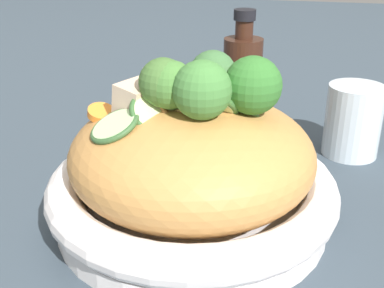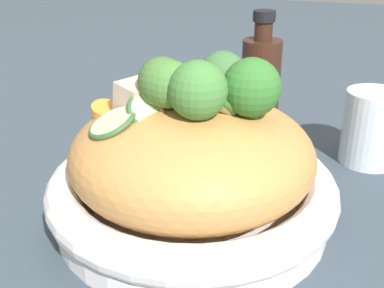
% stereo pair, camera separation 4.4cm
% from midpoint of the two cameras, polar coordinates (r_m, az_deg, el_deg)
% --- Properties ---
extents(ground_plane, '(3.00, 3.00, 0.00)m').
position_cam_midpoint_polar(ground_plane, '(0.48, -2.66, -8.70)').
color(ground_plane, '#37434E').
extents(serving_bowl, '(0.27, 0.27, 0.05)m').
position_cam_midpoint_polar(serving_bowl, '(0.47, -2.73, -5.93)').
color(serving_bowl, white).
rests_on(serving_bowl, ground_plane).
extents(noodle_heap, '(0.22, 0.22, 0.12)m').
position_cam_midpoint_polar(noodle_heap, '(0.45, -2.82, -1.19)').
color(noodle_heap, '#C28746').
rests_on(noodle_heap, serving_bowl).
extents(broccoli_florets, '(0.14, 0.19, 0.08)m').
position_cam_midpoint_polar(broccoli_florets, '(0.43, -1.04, 6.91)').
color(broccoli_florets, '#A4C37B').
rests_on(broccoli_florets, serving_bowl).
extents(carrot_coins, '(0.14, 0.07, 0.03)m').
position_cam_midpoint_polar(carrot_coins, '(0.45, -6.71, 5.01)').
color(carrot_coins, orange).
rests_on(carrot_coins, serving_bowl).
extents(zucchini_slices, '(0.13, 0.13, 0.04)m').
position_cam_midpoint_polar(zucchini_slices, '(0.42, -5.46, 3.97)').
color(zucchini_slices, '#BFE1A2').
rests_on(zucchini_slices, serving_bowl).
extents(chicken_chunks, '(0.05, 0.09, 0.03)m').
position_cam_midpoint_polar(chicken_chunks, '(0.45, -7.63, 5.87)').
color(chicken_chunks, beige).
rests_on(chicken_chunks, serving_bowl).
extents(soy_sauce_bottle, '(0.05, 0.05, 0.16)m').
position_cam_midpoint_polar(soy_sauce_bottle, '(0.65, 3.86, 6.98)').
color(soy_sauce_bottle, '#381E14').
rests_on(soy_sauce_bottle, ground_plane).
extents(drinking_glass, '(0.07, 0.07, 0.09)m').
position_cam_midpoint_polar(drinking_glass, '(0.62, 16.30, 2.58)').
color(drinking_glass, silver).
rests_on(drinking_glass, ground_plane).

